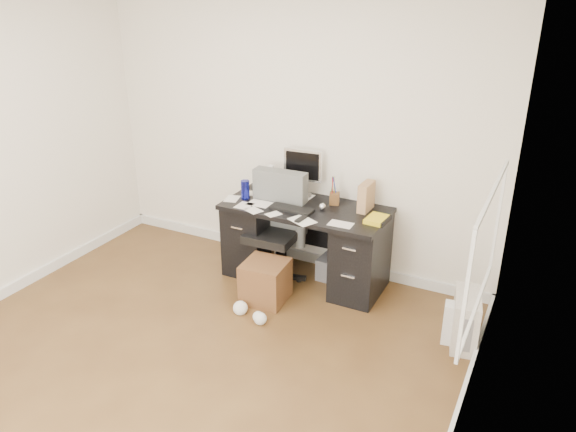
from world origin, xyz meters
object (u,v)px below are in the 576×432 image
keyboard (292,209)px  pc_tower (465,319)px  desk (305,241)px  lcd_monitor (303,173)px  wicker_basket (265,281)px  office_chair (273,229)px

keyboard → pc_tower: 1.73m
desk → keyboard: keyboard is taller
lcd_monitor → wicker_basket: lcd_monitor is taller
lcd_monitor → desk: bearing=-63.8°
desk → wicker_basket: desk is taller
office_chair → lcd_monitor: bearing=66.9°
lcd_monitor → pc_tower: bearing=-24.2°
office_chair → wicker_basket: office_chair is taller
desk → wicker_basket: 0.57m
keyboard → pc_tower: size_ratio=0.92×
desk → lcd_monitor: 0.64m
desk → pc_tower: (1.55, -0.36, -0.19)m
lcd_monitor → office_chair: size_ratio=0.45×
desk → office_chair: office_chair is taller
office_chair → pc_tower: office_chair is taller
desk → pc_tower: desk is taller
desk → keyboard: (-0.08, -0.14, 0.36)m
keyboard → desk: bearing=62.3°
keyboard → office_chair: (-0.20, 0.01, -0.24)m
wicker_basket → office_chair: bearing=108.1°
desk → keyboard: size_ratio=3.80×
lcd_monitor → pc_tower: 1.95m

